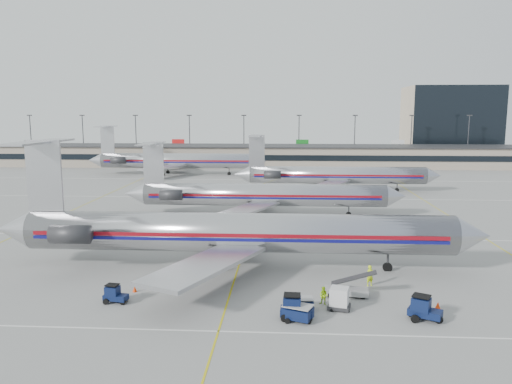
# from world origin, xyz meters

# --- Properties ---
(ground) EXTENTS (260.00, 260.00, 0.00)m
(ground) POSITION_xyz_m (0.00, 0.00, 0.00)
(ground) COLOR gray
(ground) RESTS_ON ground
(apron_markings) EXTENTS (160.00, 0.15, 0.02)m
(apron_markings) POSITION_xyz_m (0.00, 10.00, 0.01)
(apron_markings) COLOR silver
(apron_markings) RESTS_ON ground
(terminal) EXTENTS (162.00, 17.00, 6.25)m
(terminal) POSITION_xyz_m (0.00, 97.97, 3.16)
(terminal) COLOR gray
(terminal) RESTS_ON ground
(light_mast_row) EXTENTS (163.60, 0.40, 15.28)m
(light_mast_row) POSITION_xyz_m (0.00, 112.00, 8.58)
(light_mast_row) COLOR #38383D
(light_mast_row) RESTS_ON ground
(distant_building) EXTENTS (30.00, 20.00, 25.00)m
(distant_building) POSITION_xyz_m (62.00, 128.00, 12.50)
(distant_building) COLOR tan
(distant_building) RESTS_ON ground
(jet_foreground) EXTENTS (49.95, 29.41, 13.07)m
(jet_foreground) POSITION_xyz_m (-0.98, -3.05, 3.79)
(jet_foreground) COLOR #B7B8BC
(jet_foreground) RESTS_ON ground
(jet_second_row) EXTENTS (43.32, 25.51, 11.34)m
(jet_second_row) POSITION_xyz_m (0.59, 23.77, 3.29)
(jet_second_row) COLOR #B7B8BC
(jet_second_row) RESTS_ON ground
(jet_third_row) EXTENTS (41.83, 25.73, 11.44)m
(jet_third_row) POSITION_xyz_m (14.30, 49.56, 3.32)
(jet_third_row) COLOR #B7B8BC
(jet_third_row) RESTS_ON ground
(jet_back_row) EXTENTS (46.37, 28.53, 12.68)m
(jet_back_row) POSITION_xyz_m (-24.21, 75.02, 3.68)
(jet_back_row) COLOR #B7B8BC
(jet_back_row) RESTS_ON ground
(tug_left) EXTENTS (2.09, 1.31, 1.58)m
(tug_left) POSITION_xyz_m (-9.36, -13.02, 0.72)
(tug_left) COLOR #0A153A
(tug_left) RESTS_ON ground
(tug_center) EXTENTS (2.50, 1.34, 1.98)m
(tug_center) POSITION_xyz_m (5.51, -15.50, 0.90)
(tug_center) COLOR #0A153A
(tug_center) RESTS_ON ground
(tug_right) EXTENTS (2.71, 2.21, 1.97)m
(tug_right) POSITION_xyz_m (15.29, -15.11, 0.90)
(tug_right) COLOR #0A153A
(tug_right) RESTS_ON ground
(cart_inner) EXTENTS (2.54, 2.17, 1.22)m
(cart_inner) POSITION_xyz_m (5.77, -15.75, 0.65)
(cart_inner) COLOR #0A153A
(cart_inner) RESTS_ON ground
(cart_outer) EXTENTS (1.87, 1.35, 1.02)m
(cart_outer) POSITION_xyz_m (6.14, -13.65, 0.54)
(cart_outer) COLOR #0A153A
(cart_outer) RESTS_ON ground
(uld_container) EXTENTS (2.01, 1.81, 1.80)m
(uld_container) POSITION_xyz_m (9.14, -13.33, 0.91)
(uld_container) COLOR #2D2D30
(uld_container) RESTS_ON ground
(belt_loader) EXTENTS (4.50, 1.72, 2.34)m
(belt_loader) POSITION_xyz_m (10.13, -10.38, 0.63)
(belt_loader) COLOR gray
(belt_loader) RESTS_ON ground
(ramp_worker_near) EXTENTS (0.81, 0.67, 1.92)m
(ramp_worker_near) POSITION_xyz_m (12.53, -7.56, 0.96)
(ramp_worker_near) COLOR #CFF016
(ramp_worker_near) RESTS_ON ground
(ramp_worker_far) EXTENTS (0.92, 0.85, 1.52)m
(ramp_worker_far) POSITION_xyz_m (7.97, -12.39, 0.76)
(ramp_worker_far) COLOR #95CB13
(ramp_worker_far) RESTS_ON ground
(cone_right) EXTENTS (0.55, 0.55, 0.61)m
(cone_right) POSITION_xyz_m (17.09, -12.80, 0.31)
(cone_right) COLOR red
(cone_right) RESTS_ON ground
(cone_left) EXTENTS (0.40, 0.40, 0.54)m
(cone_left) POSITION_xyz_m (-8.47, -10.39, 0.27)
(cone_left) COLOR red
(cone_left) RESTS_ON ground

